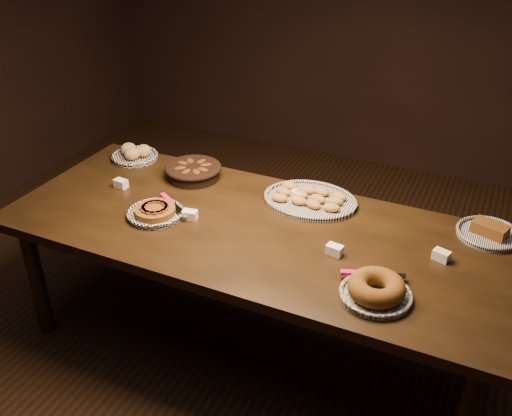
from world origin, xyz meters
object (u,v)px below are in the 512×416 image
at_px(madeleine_platter, 310,199).
at_px(bundt_cake_plate, 376,290).
at_px(apple_tart_plate, 155,212).
at_px(buffet_table, 253,239).

xyz_separation_m(madeleine_platter, bundt_cake_plate, (0.50, -0.60, 0.02)).
height_order(apple_tart_plate, bundt_cake_plate, bundt_cake_plate).
bearing_deg(madeleine_platter, apple_tart_plate, -165.26).
bearing_deg(buffet_table, bundt_cake_plate, -22.47).
xyz_separation_m(buffet_table, bundt_cake_plate, (0.66, -0.27, 0.11)).
height_order(buffet_table, madeleine_platter, madeleine_platter).
height_order(madeleine_platter, bundt_cake_plate, bundt_cake_plate).
bearing_deg(madeleine_platter, buffet_table, -137.01).
xyz_separation_m(buffet_table, apple_tart_plate, (-0.47, -0.12, 0.09)).
bearing_deg(bundt_cake_plate, madeleine_platter, 140.84).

